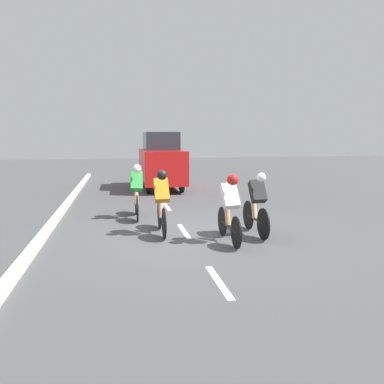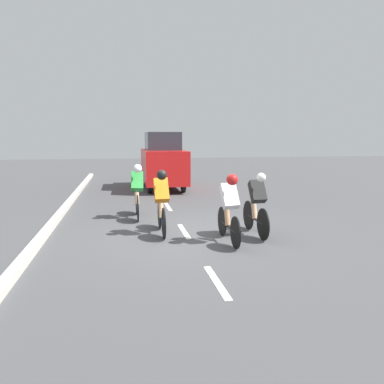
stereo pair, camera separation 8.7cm
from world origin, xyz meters
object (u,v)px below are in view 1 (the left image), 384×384
cyclist_green (137,190)px  support_car (161,161)px  cyclist_orange (162,201)px  cyclist_white (230,206)px  cyclist_black (257,203)px

cyclist_green → support_car: 5.97m
cyclist_orange → cyclist_white: (-1.34, 0.96, 0.00)m
cyclist_white → cyclist_black: (-0.79, -0.48, -0.05)m
cyclist_green → cyclist_black: bearing=138.5°
cyclist_green → cyclist_white: 3.34m
support_car → cyclist_green: bearing=77.0°
cyclist_green → support_car: size_ratio=0.43×
cyclist_green → cyclist_white: size_ratio=0.98×
cyclist_white → cyclist_green: bearing=-56.8°
cyclist_white → cyclist_black: bearing=-148.5°
cyclist_green → support_car: (-1.34, -5.81, 0.39)m
cyclist_white → support_car: (0.49, -8.60, 0.39)m
cyclist_orange → support_car: support_car is taller
cyclist_green → cyclist_orange: (-0.48, 1.83, 0.00)m
cyclist_white → cyclist_black: 0.92m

